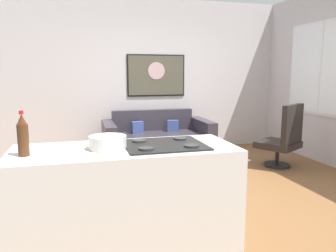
{
  "coord_description": "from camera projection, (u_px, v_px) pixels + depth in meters",
  "views": [
    {
      "loc": [
        -1.21,
        -3.63,
        1.46
      ],
      "look_at": [
        0.02,
        0.9,
        0.7
      ],
      "focal_mm": 35.08,
      "sensor_mm": 36.0,
      "label": 1
    }
  ],
  "objects": [
    {
      "name": "window",
      "position": [
        321.0,
        69.0,
        5.29
      ],
      "size": [
        0.03,
        1.56,
        1.52
      ],
      "color": "silver"
    },
    {
      "name": "soda_bottle",
      "position": [
        23.0,
        136.0,
        2.17
      ],
      "size": [
        0.07,
        0.07,
        0.3
      ],
      "color": "#512C17",
      "rests_on": "kitchen_counter"
    },
    {
      "name": "wall_painting",
      "position": [
        156.0,
        75.0,
        6.1
      ],
      "size": [
        1.09,
        0.03,
        0.77
      ],
      "color": "black"
    },
    {
      "name": "kitchen_counter",
      "position": [
        127.0,
        206.0,
        2.5
      ],
      "size": [
        1.65,
        0.67,
        0.94
      ],
      "color": "silver",
      "rests_on": "ground"
    },
    {
      "name": "coffee_table",
      "position": [
        173.0,
        149.0,
        4.59
      ],
      "size": [
        1.05,
        0.64,
        0.44
      ],
      "color": "silver",
      "rests_on": "ground"
    },
    {
      "name": "armchair",
      "position": [
        284.0,
        139.0,
        5.06
      ],
      "size": [
        0.77,
        0.77,
        1.0
      ],
      "color": "black",
      "rests_on": "ground"
    },
    {
      "name": "ground",
      "position": [
        185.0,
        196.0,
        4.01
      ],
      "size": [
        6.4,
        6.4,
        0.04
      ],
      "primitive_type": "cube",
      "color": "brown"
    },
    {
      "name": "mixing_bowl",
      "position": [
        108.0,
        143.0,
        2.38
      ],
      "size": [
        0.27,
        0.27,
        0.1
      ],
      "color": "silver",
      "rests_on": "kitchen_counter"
    },
    {
      "name": "couch",
      "position": [
        157.0,
        142.0,
        5.67
      ],
      "size": [
        1.82,
        0.95,
        0.8
      ],
      "color": "#322D35",
      "rests_on": "ground"
    },
    {
      "name": "back_wall",
      "position": [
        145.0,
        76.0,
        6.09
      ],
      "size": [
        6.4,
        0.05,
        2.8
      ],
      "primitive_type": "cube",
      "color": "silver",
      "rests_on": "ground"
    }
  ]
}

